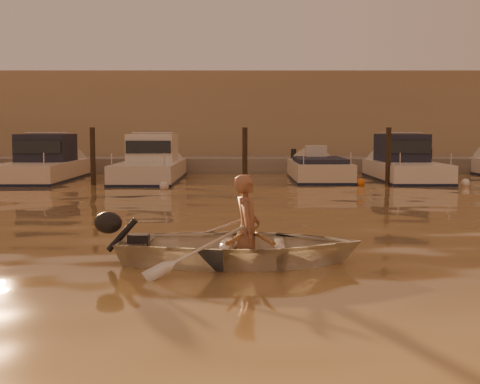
{
  "coord_description": "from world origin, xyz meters",
  "views": [
    {
      "loc": [
        -0.39,
        -9.45,
        1.93
      ],
      "look_at": [
        -0.38,
        3.11,
        0.75
      ],
      "focal_mm": 50.0,
      "sensor_mm": 36.0,
      "label": 1
    }
  ],
  "objects_px": {
    "moored_boat_1": "(42,164)",
    "waterfront_building": "(247,121)",
    "person": "(247,229)",
    "dinghy": "(240,246)",
    "moored_boat_3": "(319,174)",
    "moored_boat_4": "(405,164)",
    "moored_boat_2": "(151,164)"
  },
  "relations": [
    {
      "from": "moored_boat_1",
      "to": "moored_boat_3",
      "type": "relative_size",
      "value": 1.17
    },
    {
      "from": "moored_boat_3",
      "to": "waterfront_building",
      "type": "height_order",
      "value": "waterfront_building"
    },
    {
      "from": "waterfront_building",
      "to": "dinghy",
      "type": "bearing_deg",
      "value": -90.8
    },
    {
      "from": "moored_boat_1",
      "to": "waterfront_building",
      "type": "xyz_separation_m",
      "value": [
        7.93,
        11.0,
        1.77
      ]
    },
    {
      "from": "dinghy",
      "to": "moored_boat_2",
      "type": "distance_m",
      "value": 16.26
    },
    {
      "from": "dinghy",
      "to": "person",
      "type": "distance_m",
      "value": 0.27
    },
    {
      "from": "person",
      "to": "waterfront_building",
      "type": "xyz_separation_m",
      "value": [
        0.28,
        26.9,
        1.91
      ]
    },
    {
      "from": "dinghy",
      "to": "waterfront_building",
      "type": "height_order",
      "value": "waterfront_building"
    },
    {
      "from": "dinghy",
      "to": "moored_boat_3",
      "type": "relative_size",
      "value": 0.6
    },
    {
      "from": "waterfront_building",
      "to": "moored_boat_3",
      "type": "bearing_deg",
      "value": -76.49
    },
    {
      "from": "moored_boat_1",
      "to": "person",
      "type": "bearing_deg",
      "value": -64.3
    },
    {
      "from": "dinghy",
      "to": "moored_boat_3",
      "type": "bearing_deg",
      "value": -8.85
    },
    {
      "from": "moored_boat_3",
      "to": "moored_boat_4",
      "type": "xyz_separation_m",
      "value": [
        3.29,
        0.0,
        0.4
      ]
    },
    {
      "from": "person",
      "to": "moored_boat_3",
      "type": "relative_size",
      "value": 0.27
    },
    {
      "from": "dinghy",
      "to": "moored_boat_1",
      "type": "relative_size",
      "value": 0.51
    },
    {
      "from": "dinghy",
      "to": "moored_boat_3",
      "type": "height_order",
      "value": "moored_boat_3"
    },
    {
      "from": "moored_boat_1",
      "to": "moored_boat_2",
      "type": "xyz_separation_m",
      "value": [
        4.15,
        0.0,
        0.0
      ]
    },
    {
      "from": "moored_boat_1",
      "to": "moored_boat_3",
      "type": "height_order",
      "value": "moored_boat_1"
    },
    {
      "from": "person",
      "to": "moored_boat_1",
      "type": "height_order",
      "value": "moored_boat_1"
    },
    {
      "from": "person",
      "to": "moored_boat_1",
      "type": "relative_size",
      "value": 0.23
    },
    {
      "from": "moored_boat_1",
      "to": "moored_boat_2",
      "type": "bearing_deg",
      "value": 0.0
    },
    {
      "from": "moored_boat_1",
      "to": "moored_boat_4",
      "type": "distance_m",
      "value": 13.85
    },
    {
      "from": "dinghy",
      "to": "waterfront_building",
      "type": "bearing_deg",
      "value": 1.11
    },
    {
      "from": "person",
      "to": "moored_boat_3",
      "type": "distance_m",
      "value": 16.16
    },
    {
      "from": "person",
      "to": "moored_boat_2",
      "type": "relative_size",
      "value": 0.21
    },
    {
      "from": "waterfront_building",
      "to": "moored_boat_4",
      "type": "bearing_deg",
      "value": -61.68
    },
    {
      "from": "person",
      "to": "moored_boat_4",
      "type": "height_order",
      "value": "moored_boat_4"
    },
    {
      "from": "dinghy",
      "to": "moored_boat_2",
      "type": "height_order",
      "value": "moored_boat_2"
    },
    {
      "from": "moored_boat_2",
      "to": "moored_boat_3",
      "type": "relative_size",
      "value": 1.26
    },
    {
      "from": "waterfront_building",
      "to": "moored_boat_2",
      "type": "bearing_deg",
      "value": -108.96
    },
    {
      "from": "person",
      "to": "dinghy",
      "type": "bearing_deg",
      "value": 90.0
    },
    {
      "from": "moored_boat_3",
      "to": "waterfront_building",
      "type": "xyz_separation_m",
      "value": [
        -2.64,
        11.0,
        2.17
      ]
    }
  ]
}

